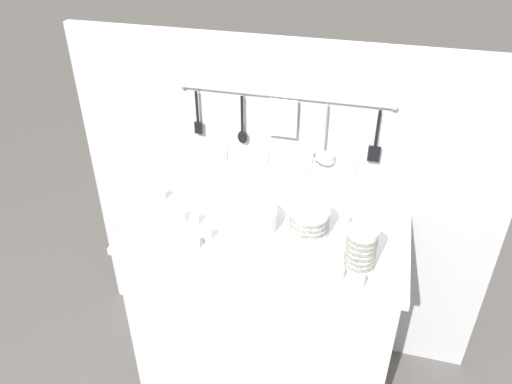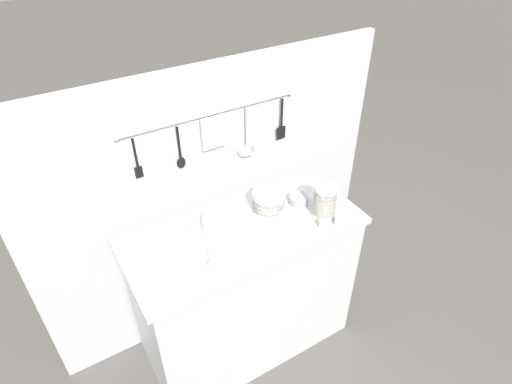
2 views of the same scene
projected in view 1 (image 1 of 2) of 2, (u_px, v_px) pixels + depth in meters
ground_plane at (264, 369)px, 2.60m from camera, size 20.00×20.00×0.00m
counter at (265, 307)px, 2.36m from camera, size 1.19×0.56×0.91m
back_wall at (282, 207)px, 2.41m from camera, size 1.99×0.11×1.64m
bowl_stack_nested_right at (361, 249)px, 1.87m from camera, size 0.12×0.12×0.19m
bowl_stack_wide_centre at (309, 221)px, 2.07m from camera, size 0.16×0.16×0.12m
plate_stack at (249, 218)px, 2.12m from camera, size 0.23×0.23×0.08m
steel_mixing_bowl at (350, 238)px, 2.04m from camera, size 0.10×0.10×0.04m
cup_by_caddy at (195, 242)px, 2.01m from camera, size 0.04×0.04×0.05m
cup_front_right at (194, 220)px, 2.14m from camera, size 0.04×0.04×0.05m
cup_back_left at (207, 235)px, 2.05m from camera, size 0.04×0.04×0.05m
cup_beside_plates at (182, 216)px, 2.16m from camera, size 0.04×0.04×0.05m
cup_edge_near at (339, 274)px, 1.85m from camera, size 0.04×0.04×0.05m
cup_centre at (345, 221)px, 2.13m from camera, size 0.04×0.04×0.05m
cup_edge_far at (222, 205)px, 2.23m from camera, size 0.04×0.04×0.05m
cup_back_right at (161, 195)px, 2.30m from camera, size 0.04×0.04×0.05m
cup_mid_row at (359, 282)px, 1.82m from camera, size 0.04×0.04×0.05m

